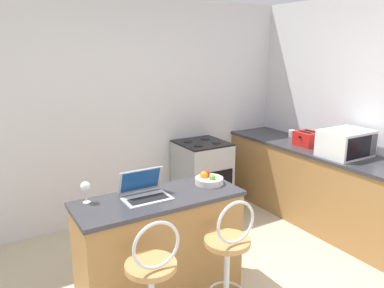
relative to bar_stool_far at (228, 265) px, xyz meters
name	(u,v)px	position (x,y,z in m)	size (l,w,h in m)	color
wall_back	(136,111)	(0.21, 2.17, 0.83)	(12.00, 0.06, 2.60)	silver
breakfast_bar	(160,248)	(-0.31, 0.51, -0.02)	(1.33, 0.53, 0.90)	#9E703D
counter_right	(328,189)	(1.93, 0.69, -0.02)	(0.65, 2.93, 0.90)	#9E703D
bar_stool_far	(228,265)	(0.00, 0.00, 0.00)	(0.40, 0.40, 1.01)	silver
laptop	(144,191)	(-0.41, 0.56, 0.48)	(0.36, 0.28, 0.22)	#B7BABF
microwave	(346,143)	(1.92, 0.51, 0.57)	(0.53, 0.40, 0.28)	white
toaster	(307,139)	(1.92, 1.04, 0.51)	(0.26, 0.26, 0.17)	red
stove_range	(202,177)	(0.93, 1.82, -0.02)	(0.58, 0.61, 0.91)	#9EA3A8
fruit_bowl	(209,180)	(0.19, 0.55, 0.46)	(0.24, 0.24, 0.11)	silver
wine_glass_tall	(86,187)	(-0.83, 0.69, 0.55)	(0.08, 0.08, 0.17)	silver
mug_white	(292,134)	(2.08, 1.45, 0.47)	(0.10, 0.08, 0.10)	white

